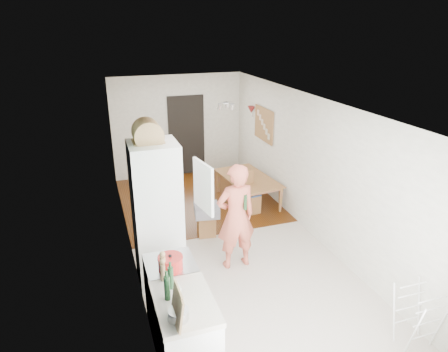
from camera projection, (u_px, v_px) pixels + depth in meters
room_shell at (224, 175)px, 6.71m from camera, size 3.20×7.00×2.50m
floor at (224, 240)px, 7.16m from camera, size 3.20×7.00×0.01m
wood_floor_overlay at (197, 199)px, 8.79m from camera, size 3.20×3.30×0.01m
sage_wall_panel at (143, 203)px, 4.25m from camera, size 0.02×3.00×1.30m
tile_splashback at (156, 288)px, 4.02m from camera, size 0.02×1.90×0.50m
doorway_recess at (187, 136)px, 9.93m from camera, size 0.90×0.04×2.00m
base_cabinet at (186, 337)px, 4.37m from camera, size 0.60×0.90×0.86m
worktop at (184, 303)px, 4.20m from camera, size 0.62×0.92×0.06m
range_cooker at (172, 295)px, 5.03m from camera, size 0.60×0.60×0.88m
cooker_top at (170, 264)px, 4.86m from camera, size 0.60×0.60×0.04m
fridge_housing at (157, 215)px, 5.71m from camera, size 0.66×0.66×2.15m
fridge_door at (203, 187)px, 5.45m from camera, size 0.14×0.56×0.70m
fridge_interior at (177, 181)px, 5.63m from camera, size 0.02×0.52×0.66m
pinboard at (264, 124)px, 8.75m from camera, size 0.03×0.90×0.70m
pinboard_frame at (263, 124)px, 8.75m from camera, size 0.00×0.94×0.74m
wall_sconce at (251, 110)px, 9.24m from camera, size 0.18×0.18×0.16m
person at (236, 208)px, 6.07m from camera, size 0.76×0.52×2.03m
dining_table at (249, 191)px, 8.60m from camera, size 0.90×1.44×0.48m
dining_chair at (250, 193)px, 8.05m from camera, size 0.39×0.39×0.84m
stool at (206, 225)px, 7.27m from camera, size 0.34×0.34×0.40m
grey_drape at (207, 210)px, 7.15m from camera, size 0.50×0.50×0.19m
drying_rack at (417, 318)px, 4.72m from camera, size 0.40×0.36×0.77m
bread_bin at (147, 134)px, 5.32m from camera, size 0.49×0.47×0.22m
red_casserole at (170, 263)px, 4.69m from camera, size 0.31×0.31×0.18m
steel_pan at (179, 314)px, 3.92m from camera, size 0.24×0.24×0.11m
held_bottle at (245, 202)px, 5.96m from camera, size 0.05×0.05×0.24m
bottle_a at (171, 278)px, 4.34m from camera, size 0.08×0.08×0.27m
bottle_b at (167, 288)px, 4.16m from camera, size 0.08×0.08×0.28m
bottle_c at (177, 296)px, 4.10m from camera, size 0.11×0.11×0.21m
pepper_mill_front at (163, 266)px, 4.58m from camera, size 0.08×0.08×0.24m
pepper_mill_back at (163, 272)px, 4.48m from camera, size 0.07×0.07×0.21m
chopping_boards at (177, 308)px, 3.80m from camera, size 0.13×0.28×0.39m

